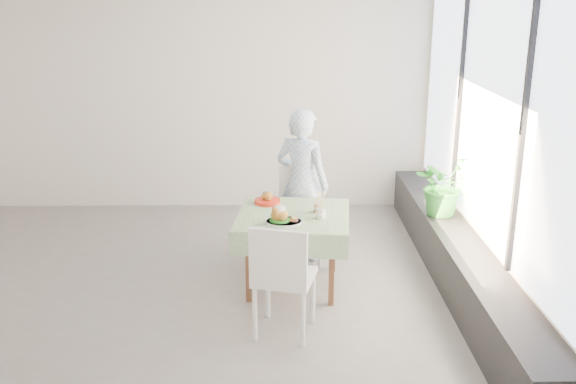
{
  "coord_description": "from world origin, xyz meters",
  "views": [
    {
      "loc": [
        1.08,
        -5.74,
        2.75
      ],
      "look_at": [
        1.15,
        0.05,
        0.95
      ],
      "focal_mm": 40.0,
      "sensor_mm": 36.0,
      "label": 1
    }
  ],
  "objects_px": {
    "chair_far": "(300,232)",
    "cafe_table": "(293,242)",
    "diner": "(302,184)",
    "main_dish": "(282,217)",
    "juice_cup_orange": "(318,207)",
    "potted_plant": "(443,184)",
    "chair_near": "(284,299)"
  },
  "relations": [
    {
      "from": "juice_cup_orange",
      "to": "diner",
      "type": "bearing_deg",
      "value": 100.15
    },
    {
      "from": "cafe_table",
      "to": "potted_plant",
      "type": "distance_m",
      "value": 1.76
    },
    {
      "from": "main_dish",
      "to": "potted_plant",
      "type": "xyz_separation_m",
      "value": [
        1.69,
        0.92,
        0.03
      ]
    },
    {
      "from": "main_dish",
      "to": "potted_plant",
      "type": "bearing_deg",
      "value": 28.46
    },
    {
      "from": "cafe_table",
      "to": "juice_cup_orange",
      "type": "xyz_separation_m",
      "value": [
        0.23,
        0.04,
        0.34
      ]
    },
    {
      "from": "chair_far",
      "to": "potted_plant",
      "type": "distance_m",
      "value": 1.58
    },
    {
      "from": "chair_near",
      "to": "diner",
      "type": "xyz_separation_m",
      "value": [
        0.2,
        1.65,
        0.51
      ]
    },
    {
      "from": "diner",
      "to": "juice_cup_orange",
      "type": "bearing_deg",
      "value": 128.76
    },
    {
      "from": "chair_near",
      "to": "potted_plant",
      "type": "xyz_separation_m",
      "value": [
        1.68,
        1.58,
        0.52
      ]
    },
    {
      "from": "chair_far",
      "to": "main_dish",
      "type": "relative_size",
      "value": 2.93
    },
    {
      "from": "cafe_table",
      "to": "chair_far",
      "type": "bearing_deg",
      "value": 82.43
    },
    {
      "from": "juice_cup_orange",
      "to": "potted_plant",
      "type": "bearing_deg",
      "value": 25.3
    },
    {
      "from": "chair_far",
      "to": "main_dish",
      "type": "distance_m",
      "value": 1.06
    },
    {
      "from": "diner",
      "to": "chair_near",
      "type": "bearing_deg",
      "value": 111.64
    },
    {
      "from": "chair_near",
      "to": "juice_cup_orange",
      "type": "relative_size",
      "value": 4.09
    },
    {
      "from": "chair_far",
      "to": "diner",
      "type": "xyz_separation_m",
      "value": [
        0.02,
        0.07,
        0.51
      ]
    },
    {
      "from": "juice_cup_orange",
      "to": "main_dish",
      "type": "bearing_deg",
      "value": -140.9
    },
    {
      "from": "juice_cup_orange",
      "to": "chair_near",
      "type": "bearing_deg",
      "value": -109.04
    },
    {
      "from": "chair_far",
      "to": "diner",
      "type": "distance_m",
      "value": 0.52
    },
    {
      "from": "chair_near",
      "to": "main_dish",
      "type": "relative_size",
      "value": 2.97
    },
    {
      "from": "diner",
      "to": "potted_plant",
      "type": "distance_m",
      "value": 1.48
    },
    {
      "from": "cafe_table",
      "to": "juice_cup_orange",
      "type": "bearing_deg",
      "value": 8.72
    },
    {
      "from": "diner",
      "to": "main_dish",
      "type": "xyz_separation_m",
      "value": [
        -0.22,
        -0.98,
        -0.02
      ]
    },
    {
      "from": "chair_far",
      "to": "main_dish",
      "type": "xyz_separation_m",
      "value": [
        -0.2,
        -0.91,
        0.5
      ]
    },
    {
      "from": "main_dish",
      "to": "juice_cup_orange",
      "type": "bearing_deg",
      "value": 39.1
    },
    {
      "from": "chair_far",
      "to": "cafe_table",
      "type": "bearing_deg",
      "value": -97.57
    },
    {
      "from": "chair_near",
      "to": "diner",
      "type": "bearing_deg",
      "value": 83.04
    },
    {
      "from": "chair_far",
      "to": "juice_cup_orange",
      "type": "distance_m",
      "value": 0.82
    },
    {
      "from": "cafe_table",
      "to": "chair_far",
      "type": "height_order",
      "value": "chair_far"
    },
    {
      "from": "cafe_table",
      "to": "chair_far",
      "type": "xyz_separation_m",
      "value": [
        0.09,
        0.67,
        -0.16
      ]
    },
    {
      "from": "main_dish",
      "to": "juice_cup_orange",
      "type": "distance_m",
      "value": 0.44
    },
    {
      "from": "cafe_table",
      "to": "main_dish",
      "type": "relative_size",
      "value": 3.41
    }
  ]
}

